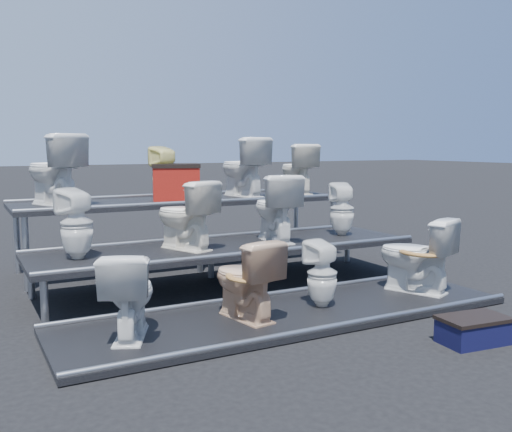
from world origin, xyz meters
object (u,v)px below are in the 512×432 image
toilet_3 (416,255)px  step_stool (473,332)px  toilet_0 (129,294)px  toilet_5 (185,215)px  toilet_1 (245,279)px  toilet_7 (342,209)px  toilet_11 (297,169)px  toilet_2 (322,274)px  toilet_9 (164,173)px  toilet_8 (53,170)px  toilet_10 (243,167)px  toilet_4 (77,224)px  toilet_6 (275,208)px  red_crate (176,184)px

toilet_3 → step_stool: (-0.56, -1.25, -0.35)m
toilet_0 → toilet_5: (0.96, 1.30, 0.42)m
toilet_1 → toilet_7: (1.98, 1.30, 0.37)m
toilet_11 → toilet_3: bearing=92.1°
toilet_1 → toilet_3: bearing=170.3°
toilet_2 → toilet_9: bearing=-83.1°
toilet_0 → toilet_11: size_ratio=0.98×
toilet_8 → toilet_9: toilet_8 is taller
toilet_7 → toilet_10: bearing=-44.8°
step_stool → toilet_11: bearing=84.5°
toilet_3 → toilet_9: size_ratio=1.13×
toilet_8 → toilet_9: (1.33, 0.00, -0.07)m
toilet_9 → toilet_4: bearing=31.5°
toilet_6 → toilet_9: toilet_9 is taller
toilet_0 → step_stool: (2.39, -1.25, -0.31)m
toilet_1 → toilet_7: size_ratio=1.10×
toilet_7 → toilet_10: 1.55m
toilet_8 → toilet_6: bearing=127.1°
toilet_5 → red_crate: red_crate is taller
toilet_0 → toilet_9: size_ratio=1.01×
toilet_4 → toilet_7: bearing=155.5°
toilet_0 → step_stool: bearing=176.5°
toilet_1 → red_crate: size_ratio=1.24×
toilet_3 → step_stool: size_ratio=1.49×
toilet_9 → red_crate: bearing=142.1°
toilet_11 → toilet_2: bearing=69.1°
toilet_10 → toilet_11: size_ratio=1.12×
toilet_1 → toilet_7: 2.39m
toilet_0 → toilet_3: bearing=-155.9°
toilet_5 → red_crate: size_ratio=1.28×
toilet_2 → toilet_4: bearing=-40.2°
toilet_3 → toilet_0: bearing=-22.6°
toilet_6 → toilet_11: bearing=-120.9°
step_stool → toilet_8: bearing=129.1°
toilet_10 → red_crate: toilet_10 is taller
toilet_2 → toilet_5: (-0.85, 1.30, 0.45)m
toilet_0 → toilet_9: bearing=-90.5°
toilet_3 → toilet_5: (-1.99, 1.30, 0.38)m
toilet_1 → toilet_2: size_ratio=1.14×
toilet_4 → toilet_8: (0.00, 1.30, 0.47)m
toilet_4 → toilet_5: bearing=155.5°
toilet_3 → toilet_11: 2.72m
toilet_1 → toilet_8: size_ratio=0.86×
toilet_3 → toilet_9: (-1.76, 2.60, 0.75)m
toilet_4 → toilet_6: toilet_6 is taller
toilet_3 → toilet_7: size_ratio=1.20×
toilet_2 → toilet_4: toilet_4 is taller
toilet_1 → toilet_5: toilet_5 is taller
toilet_0 → toilet_6: size_ratio=0.89×
toilet_5 → toilet_6: size_ratio=0.95×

